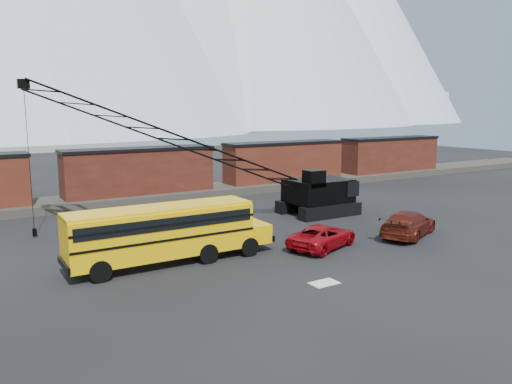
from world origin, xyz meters
TOP-DOWN VIEW (x-y plane):
  - ground at (0.00, 0.00)m, footprint 160.00×160.00m
  - gravel_berm at (0.00, 22.00)m, footprint 120.00×5.00m
  - boxcar_mid at (0.00, 22.00)m, footprint 13.70×3.10m
  - boxcar_east_near at (16.00, 22.00)m, footprint 13.70×3.10m
  - boxcar_east_far at (32.00, 22.00)m, footprint 13.70×3.10m
  - snow_patch at (0.50, -4.00)m, footprint 1.40×0.90m
  - school_bus at (-4.78, 2.92)m, footprint 11.65×2.65m
  - red_pickup at (4.39, 0.95)m, footprint 5.63×3.99m
  - maroon_suv at (10.99, 0.22)m, footprint 6.26×4.54m
  - crawler_crane at (-0.31, 10.86)m, footprint 23.80×6.41m

SIDE VIEW (x-z plane):
  - ground at x=0.00m, z-range 0.00..0.00m
  - snow_patch at x=0.50m, z-range 0.00..0.02m
  - gravel_berm at x=0.00m, z-range 0.00..0.70m
  - red_pickup at x=4.39m, z-range 0.00..1.43m
  - maroon_suv at x=10.99m, z-range 0.00..1.68m
  - school_bus at x=-4.78m, z-range 0.20..3.39m
  - boxcar_mid at x=0.00m, z-range 0.68..4.85m
  - boxcar_east_near at x=16.00m, z-range 0.68..4.85m
  - boxcar_east_far at x=32.00m, z-range 0.68..4.85m
  - crawler_crane at x=-0.31m, z-range 0.76..11.14m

